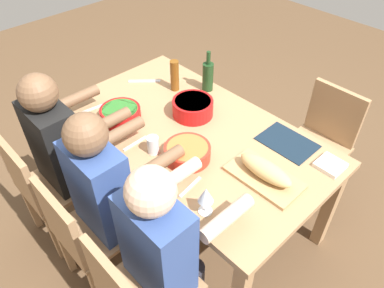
# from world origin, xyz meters

# --- Properties ---
(ground_plane) EXTENTS (8.00, 8.00, 0.00)m
(ground_plane) POSITION_xyz_m (0.00, 0.00, 0.00)
(ground_plane) COLOR brown
(dining_table) EXTENTS (1.70, 0.97, 0.74)m
(dining_table) POSITION_xyz_m (0.00, 0.00, 0.66)
(dining_table) COLOR #A87F56
(dining_table) RESTS_ON ground_plane
(chair_near_left) EXTENTS (0.40, 0.40, 0.85)m
(chair_near_left) POSITION_xyz_m (-0.47, -0.81, 0.48)
(chair_near_left) COLOR #A87F56
(chair_near_left) RESTS_ON ground_plane
(diner_far_left) EXTENTS (0.41, 0.53, 1.20)m
(diner_far_left) POSITION_xyz_m (-0.47, 0.62, 0.70)
(diner_far_left) COLOR #2D2D38
(diner_far_left) RESTS_ON ground_plane
(chair_far_right) EXTENTS (0.40, 0.40, 0.85)m
(chair_far_right) POSITION_xyz_m (0.47, 0.81, 0.48)
(chair_far_right) COLOR #A87F56
(chair_far_right) RESTS_ON ground_plane
(diner_far_right) EXTENTS (0.41, 0.53, 1.20)m
(diner_far_right) POSITION_xyz_m (0.47, 0.62, 0.70)
(diner_far_right) COLOR #2D2D38
(diner_far_right) RESTS_ON ground_plane
(chair_far_center) EXTENTS (0.40, 0.40, 0.85)m
(chair_far_center) POSITION_xyz_m (0.00, 0.81, 0.48)
(chair_far_center) COLOR #A87F56
(chair_far_center) RESTS_ON ground_plane
(diner_far_center) EXTENTS (0.41, 0.53, 1.20)m
(diner_far_center) POSITION_xyz_m (-0.00, 0.62, 0.70)
(diner_far_center) COLOR #2D2D38
(diner_far_center) RESTS_ON ground_plane
(serving_bowl_fruit) EXTENTS (0.26, 0.26, 0.08)m
(serving_bowl_fruit) POSITION_xyz_m (-0.16, 0.19, 0.79)
(serving_bowl_fruit) COLOR red
(serving_bowl_fruit) RESTS_ON dining_table
(serving_bowl_greens) EXTENTS (0.25, 0.25, 0.08)m
(serving_bowl_greens) POSITION_xyz_m (0.39, 0.25, 0.79)
(serving_bowl_greens) COLOR red
(serving_bowl_greens) RESTS_ON dining_table
(serving_bowl_pasta) EXTENTS (0.26, 0.26, 0.11)m
(serving_bowl_pasta) POSITION_xyz_m (0.11, -0.12, 0.80)
(serving_bowl_pasta) COLOR red
(serving_bowl_pasta) RESTS_ON dining_table
(cutting_board) EXTENTS (0.40, 0.22, 0.02)m
(cutting_board) POSITION_xyz_m (-0.55, 0.00, 0.75)
(cutting_board) COLOR tan
(cutting_board) RESTS_ON dining_table
(bread_loaf) EXTENTS (0.32, 0.11, 0.09)m
(bread_loaf) POSITION_xyz_m (-0.55, 0.00, 0.81)
(bread_loaf) COLOR tan
(bread_loaf) RESTS_ON cutting_board
(wine_bottle) EXTENTS (0.08, 0.08, 0.29)m
(wine_bottle) POSITION_xyz_m (0.25, -0.39, 0.85)
(wine_bottle) COLOR #193819
(wine_bottle) RESTS_ON dining_table
(beer_bottle) EXTENTS (0.06, 0.06, 0.22)m
(beer_bottle) POSITION_xyz_m (0.41, -0.23, 0.85)
(beer_bottle) COLOR brown
(beer_bottle) RESTS_ON dining_table
(wine_glass) EXTENTS (0.08, 0.08, 0.17)m
(wine_glass) POSITION_xyz_m (-0.49, 0.38, 0.86)
(wine_glass) COLOR silver
(wine_glass) RESTS_ON dining_table
(placemat_near_left) EXTENTS (0.32, 0.23, 0.01)m
(placemat_near_left) POSITION_xyz_m (-0.47, -0.33, 0.74)
(placemat_near_left) COLOR #142333
(placemat_near_left) RESTS_ON dining_table
(fork_far_left) EXTENTS (0.04, 0.17, 0.01)m
(fork_far_left) POSITION_xyz_m (-0.33, 0.33, 0.74)
(fork_far_left) COLOR silver
(fork_far_left) RESTS_ON dining_table
(fork_far_right) EXTENTS (0.04, 0.17, 0.01)m
(fork_far_right) POSITION_xyz_m (0.61, 0.33, 0.74)
(fork_far_right) COLOR silver
(fork_far_right) RESTS_ON dining_table
(cup_far_center) EXTENTS (0.07, 0.07, 0.11)m
(cup_far_center) POSITION_xyz_m (0.01, 0.29, 0.79)
(cup_far_center) COLOR white
(cup_far_center) RESTS_ON dining_table
(fork_far_center) EXTENTS (0.02, 0.17, 0.01)m
(fork_far_center) POSITION_xyz_m (0.14, 0.33, 0.74)
(fork_far_center) COLOR silver
(fork_far_center) RESTS_ON dining_table
(carving_knife) EXTENTS (0.17, 0.19, 0.01)m
(carving_knife) POSITION_xyz_m (0.64, -0.14, 0.74)
(carving_knife) COLOR silver
(carving_knife) RESTS_ON dining_table
(napkin_stack) EXTENTS (0.14, 0.14, 0.02)m
(napkin_stack) POSITION_xyz_m (-0.75, -0.33, 0.75)
(napkin_stack) COLOR white
(napkin_stack) RESTS_ON dining_table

